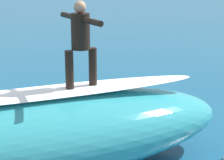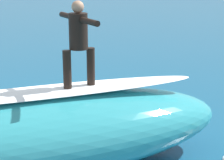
% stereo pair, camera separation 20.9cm
% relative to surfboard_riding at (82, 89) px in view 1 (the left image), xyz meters
% --- Properties ---
extents(ground_plane, '(120.00, 120.00, 0.00)m').
position_rel_surfboard_riding_xyz_m(ground_plane, '(0.44, -2.15, -1.61)').
color(ground_plane, '#145175').
extents(wave_crest, '(7.89, 3.58, 1.58)m').
position_rel_surfboard_riding_xyz_m(wave_crest, '(0.83, 0.13, -0.82)').
color(wave_crest, teal).
rests_on(wave_crest, ground_plane).
extents(wave_foam_lip, '(6.52, 1.82, 0.08)m').
position_rel_surfboard_riding_xyz_m(wave_foam_lip, '(0.83, 0.13, 0.01)').
color(wave_foam_lip, white).
rests_on(wave_foam_lip, wave_crest).
extents(surfboard_riding, '(2.09, 1.08, 0.07)m').
position_rel_surfboard_riding_xyz_m(surfboard_riding, '(0.00, 0.00, 0.00)').
color(surfboard_riding, '#EAE5C6').
rests_on(surfboard_riding, wave_crest).
extents(surfer_riding, '(0.63, 1.51, 1.64)m').
position_rel_surfboard_riding_xyz_m(surfer_riding, '(0.00, 0.00, 0.99)').
color(surfer_riding, black).
rests_on(surfer_riding, surfboard_riding).
extents(surfboard_paddling, '(2.17, 0.60, 0.08)m').
position_rel_surfboard_riding_xyz_m(surfboard_paddling, '(-1.93, -3.25, -1.57)').
color(surfboard_paddling, '#33B2D1').
rests_on(surfboard_paddling, ground_plane).
extents(surfer_paddling, '(1.76, 0.33, 0.32)m').
position_rel_surfboard_riding_xyz_m(surfer_paddling, '(-1.80, -3.25, -1.39)').
color(surfer_paddling, black).
rests_on(surfer_paddling, surfboard_paddling).
extents(foam_patch_near, '(1.32, 1.31, 0.10)m').
position_rel_surfboard_riding_xyz_m(foam_patch_near, '(-1.43, -2.94, -1.56)').
color(foam_patch_near, white).
rests_on(foam_patch_near, ground_plane).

